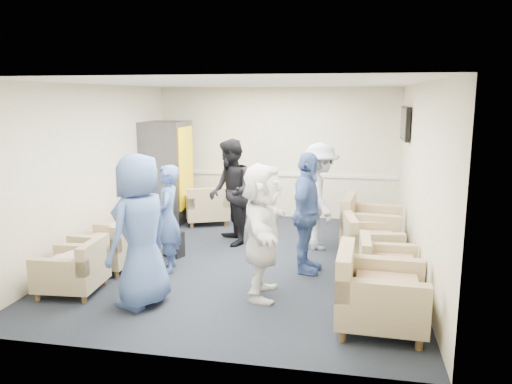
% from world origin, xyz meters
% --- Properties ---
extents(floor, '(6.00, 6.00, 0.00)m').
position_xyz_m(floor, '(0.00, 0.00, 0.00)').
color(floor, black).
rests_on(floor, ground).
extents(ceiling, '(6.00, 6.00, 0.00)m').
position_xyz_m(ceiling, '(0.00, 0.00, 2.70)').
color(ceiling, silver).
rests_on(ceiling, back_wall).
extents(back_wall, '(5.00, 0.02, 2.70)m').
position_xyz_m(back_wall, '(0.00, 3.00, 1.35)').
color(back_wall, beige).
rests_on(back_wall, floor).
extents(front_wall, '(5.00, 0.02, 2.70)m').
position_xyz_m(front_wall, '(0.00, -3.00, 1.35)').
color(front_wall, beige).
rests_on(front_wall, floor).
extents(left_wall, '(0.02, 6.00, 2.70)m').
position_xyz_m(left_wall, '(-2.50, 0.00, 1.35)').
color(left_wall, beige).
rests_on(left_wall, floor).
extents(right_wall, '(0.02, 6.00, 2.70)m').
position_xyz_m(right_wall, '(2.50, 0.00, 1.35)').
color(right_wall, beige).
rests_on(right_wall, floor).
extents(chair_rail, '(4.98, 0.04, 0.06)m').
position_xyz_m(chair_rail, '(0.00, 2.98, 0.90)').
color(chair_rail, silver).
rests_on(chair_rail, back_wall).
extents(tv, '(0.10, 1.00, 0.58)m').
position_xyz_m(tv, '(2.44, 1.80, 2.05)').
color(tv, black).
rests_on(tv, right_wall).
extents(armchair_left_near, '(0.81, 0.81, 0.60)m').
position_xyz_m(armchair_left_near, '(-1.90, -1.69, 0.30)').
color(armchair_left_near, '#9A8763').
rests_on(armchair_left_near, floor).
extents(armchair_left_mid, '(0.84, 0.84, 0.64)m').
position_xyz_m(armchair_left_mid, '(-1.89, -0.75, 0.32)').
color(armchair_left_mid, '#9A8763').
rests_on(armchair_left_mid, floor).
extents(armchair_left_far, '(0.79, 0.79, 0.60)m').
position_xyz_m(armchair_left_far, '(-1.91, 0.15, 0.30)').
color(armchair_left_far, '#9A8763').
rests_on(armchair_left_far, floor).
extents(armchair_right_near, '(0.98, 0.98, 0.76)m').
position_xyz_m(armchair_right_near, '(1.86, -1.99, 0.38)').
color(armchair_right_near, '#9A8763').
rests_on(armchair_right_near, floor).
extents(armchair_right_midnear, '(0.78, 0.78, 0.61)m').
position_xyz_m(armchair_right_midnear, '(2.04, -0.87, 0.30)').
color(armchair_right_midnear, '#9A8763').
rests_on(armchair_right_midnear, floor).
extents(armchair_right_midfar, '(0.92, 0.92, 0.64)m').
position_xyz_m(armchair_right_midfar, '(1.85, 0.16, 0.32)').
color(armchair_right_midfar, '#9A8763').
rests_on(armchair_right_midfar, floor).
extents(armchair_right_far, '(1.03, 1.03, 0.75)m').
position_xyz_m(armchair_right_far, '(1.85, 0.98, 0.37)').
color(armchair_right_far, '#9A8763').
rests_on(armchair_right_far, floor).
extents(armchair_corner, '(1.08, 1.08, 0.66)m').
position_xyz_m(armchair_corner, '(-1.26, 2.09, 0.33)').
color(armchair_corner, '#9A8763').
rests_on(armchair_corner, floor).
extents(vending_machine, '(0.82, 0.96, 2.03)m').
position_xyz_m(vending_machine, '(-2.09, 2.13, 1.01)').
color(vending_machine, '#4E4E56').
rests_on(vending_machine, floor).
extents(backpack, '(0.34, 0.29, 0.49)m').
position_xyz_m(backpack, '(-1.18, -0.03, 0.25)').
color(backpack, black).
rests_on(backpack, floor).
extents(pillow, '(0.42, 0.49, 0.12)m').
position_xyz_m(pillow, '(-1.91, -1.70, 0.46)').
color(pillow, beige).
rests_on(pillow, armchair_left_near).
extents(person_front_left, '(0.86, 1.06, 1.86)m').
position_xyz_m(person_front_left, '(-0.90, -1.87, 0.93)').
color(person_front_left, '#3F5997').
rests_on(person_front_left, floor).
extents(person_mid_left, '(0.50, 0.64, 1.56)m').
position_xyz_m(person_mid_left, '(-1.03, -0.65, 0.78)').
color(person_mid_left, '#3F5997').
rests_on(person_mid_left, floor).
extents(person_back_left, '(1.00, 1.09, 1.81)m').
position_xyz_m(person_back_left, '(-0.46, 0.84, 0.91)').
color(person_back_left, black).
rests_on(person_back_left, floor).
extents(person_back_right, '(0.95, 1.28, 1.77)m').
position_xyz_m(person_back_right, '(1.04, 0.88, 0.89)').
color(person_back_right, beige).
rests_on(person_back_right, floor).
extents(person_mid_right, '(0.57, 1.08, 1.75)m').
position_xyz_m(person_mid_right, '(0.95, -0.33, 0.88)').
color(person_mid_right, '#3F5997').
rests_on(person_mid_right, floor).
extents(person_front_right, '(0.64, 1.63, 1.71)m').
position_xyz_m(person_front_right, '(0.49, -1.33, 0.86)').
color(person_front_right, white).
rests_on(person_front_right, floor).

